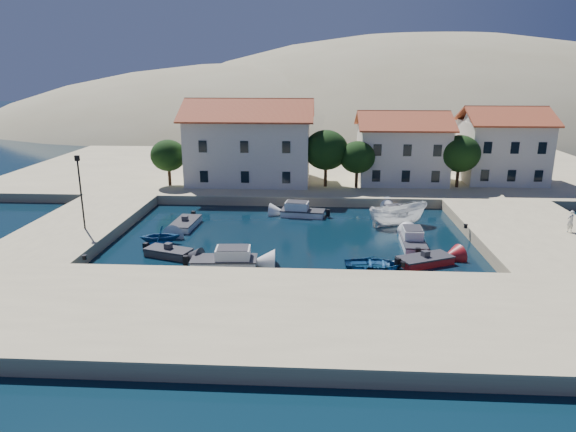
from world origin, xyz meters
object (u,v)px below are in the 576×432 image
(cabin_cruiser_south, at_px, (224,260))
(pedestrian, at_px, (570,221))
(boat_east, at_px, (397,225))
(building_mid, at_px, (402,146))
(rowboat_south, at_px, (374,268))
(building_right, at_px, (502,144))
(building_left, at_px, (250,140))
(cabin_cruiser_east, at_px, (413,241))
(lamppost, at_px, (80,185))

(cabin_cruiser_south, relative_size, pedestrian, 2.71)
(cabin_cruiser_south, distance_m, boat_east, 18.11)
(building_mid, xyz_separation_m, rowboat_south, (-5.68, -26.14, -5.22))
(building_right, relative_size, cabin_cruiser_south, 1.91)
(building_mid, height_order, rowboat_south, building_mid)
(building_left, xyz_separation_m, rowboat_south, (12.32, -25.14, -5.94))
(building_left, relative_size, cabin_cruiser_east, 3.26)
(building_mid, distance_m, rowboat_south, 27.26)
(building_mid, bearing_deg, lamppost, -144.55)
(building_mid, relative_size, lamppost, 1.69)
(building_mid, xyz_separation_m, pedestrian, (10.95, -19.58, -3.31))
(building_left, distance_m, rowboat_south, 28.62)
(building_right, distance_m, pedestrian, 20.92)
(cabin_cruiser_south, distance_m, pedestrian, 28.49)
(building_mid, bearing_deg, building_left, -176.82)
(building_left, relative_size, building_right, 1.56)
(building_right, distance_m, lamppost, 46.98)
(building_mid, height_order, cabin_cruiser_east, building_mid)
(cabin_cruiser_east, distance_m, pedestrian, 13.19)
(building_left, distance_m, building_mid, 18.04)
(building_right, bearing_deg, boat_east, -131.67)
(rowboat_south, distance_m, pedestrian, 17.98)
(cabin_cruiser_south, relative_size, rowboat_south, 1.15)
(building_left, xyz_separation_m, pedestrian, (28.95, -18.58, -4.02))
(lamppost, bearing_deg, building_mid, 35.45)
(cabin_cruiser_south, height_order, cabin_cruiser_east, same)
(cabin_cruiser_east, bearing_deg, building_mid, -3.76)
(building_mid, xyz_separation_m, cabin_cruiser_south, (-16.69, -26.32, -4.75))
(lamppost, relative_size, boat_east, 1.07)
(building_left, relative_size, building_mid, 1.40)
(building_mid, relative_size, building_right, 1.11)
(rowboat_south, bearing_deg, cabin_cruiser_east, -35.91)
(cabin_cruiser_east, distance_m, boat_east, 6.06)
(pedestrian, bearing_deg, lamppost, -21.06)
(building_mid, height_order, cabin_cruiser_south, building_mid)
(boat_east, bearing_deg, building_left, 28.46)
(rowboat_south, bearing_deg, boat_east, -16.19)
(rowboat_south, relative_size, pedestrian, 2.36)
(building_left, xyz_separation_m, cabin_cruiser_east, (15.94, -20.22, -5.46))
(rowboat_south, bearing_deg, building_mid, -11.83)
(boat_east, bearing_deg, pedestrian, -127.42)
(rowboat_south, height_order, cabin_cruiser_east, cabin_cruiser_east)
(building_mid, relative_size, pedestrian, 5.76)
(building_left, bearing_deg, lamppost, -119.90)
(building_right, bearing_deg, pedestrian, -92.91)
(cabin_cruiser_south, xyz_separation_m, pedestrian, (27.64, 6.74, 1.44))
(cabin_cruiser_south, height_order, boat_east, cabin_cruiser_south)
(cabin_cruiser_east, xyz_separation_m, boat_east, (-0.35, 6.03, -0.48))
(building_left, height_order, pedestrian, building_left)
(lamppost, height_order, rowboat_south, lamppost)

